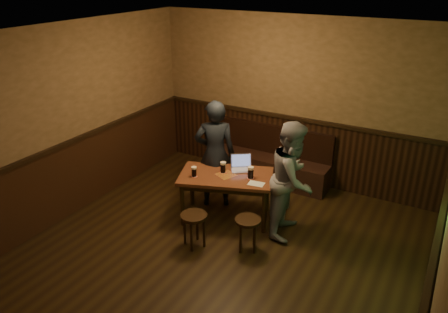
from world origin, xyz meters
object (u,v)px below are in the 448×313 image
at_px(laptop, 241,166).
at_px(pint_right, 251,173).
at_px(pint_mid, 223,167).
at_px(bench, 267,163).
at_px(stool_right, 248,225).
at_px(pint_left, 194,172).
at_px(stool_left, 194,221).
at_px(pub_table, 226,181).
at_px(person_suit, 215,154).
at_px(person_grey, 292,179).

bearing_deg(laptop, pint_right, -74.20).
height_order(pint_mid, laptop, laptop).
xyz_separation_m(pint_right, laptop, (-0.25, 0.20, -0.03)).
height_order(bench, stool_right, bench).
distance_m(stool_right, pint_left, 1.13).
bearing_deg(stool_right, stool_left, -157.42).
relative_size(pub_table, pint_left, 9.87).
relative_size(stool_right, pint_right, 2.64).
height_order(pint_right, person_suit, person_suit).
bearing_deg(person_grey, pub_table, 92.40).
relative_size(pint_left, laptop, 0.39).
height_order(stool_left, person_suit, person_suit).
height_order(stool_left, stool_right, stool_left).
bearing_deg(stool_right, pint_right, 114.02).
relative_size(pub_table, person_grey, 0.92).
xyz_separation_m(pub_table, pint_right, (0.35, 0.08, 0.18)).
distance_m(pint_right, person_suit, 0.74).
bearing_deg(stool_right, pub_table, 138.89).
relative_size(stool_right, person_suit, 0.27).
xyz_separation_m(pint_left, pint_mid, (0.30, 0.32, 0.01)).
xyz_separation_m(pub_table, pint_left, (-0.37, -0.27, 0.17)).
relative_size(stool_left, pint_left, 3.14).
height_order(pub_table, pint_mid, pint_mid).
distance_m(bench, person_grey, 1.74).
bearing_deg(stool_right, pint_mid, 139.68).
height_order(stool_left, laptop, laptop).
relative_size(pint_right, person_grey, 0.11).
bearing_deg(pub_table, pint_right, -7.46).
bearing_deg(bench, stool_right, -72.70).
xyz_separation_m(stool_left, pint_mid, (-0.06, 0.88, 0.41)).
bearing_deg(pub_table, bench, 69.88).
bearing_deg(stool_left, stool_right, 22.58).
bearing_deg(person_grey, pint_right, 89.34).
bearing_deg(stool_left, laptop, 83.51).
height_order(pub_table, laptop, laptop).
bearing_deg(pint_right, stool_left, -112.44).
bearing_deg(laptop, person_grey, -45.35).
xyz_separation_m(stool_left, laptop, (0.13, 1.11, 0.38)).
bearing_deg(stool_left, person_grey, 44.29).
height_order(pint_mid, pint_right, pint_right).
bearing_deg(stool_left, pint_mid, 93.61).
bearing_deg(person_suit, pint_mid, 107.02).
xyz_separation_m(bench, person_grey, (0.96, -1.36, 0.51)).
relative_size(stool_right, pint_mid, 2.80).
bearing_deg(laptop, pint_left, -166.17).
bearing_deg(pint_mid, stool_left, -86.39).
bearing_deg(pub_table, person_grey, -12.57).
bearing_deg(stool_right, person_grey, 64.74).
distance_m(bench, stool_left, 2.32).
relative_size(pint_mid, person_grey, 0.10).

